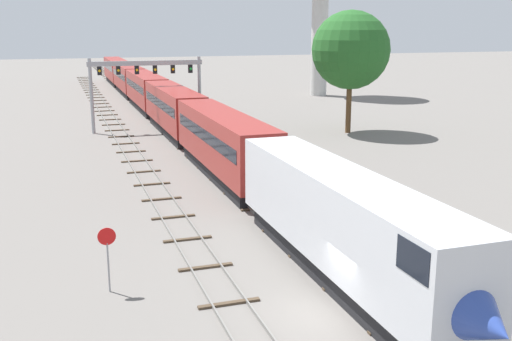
% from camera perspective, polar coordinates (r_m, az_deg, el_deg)
% --- Properties ---
extents(ground_plane, '(400.00, 400.00, 0.00)m').
position_cam_1_polar(ground_plane, '(24.66, 6.83, -13.27)').
color(ground_plane, slate).
extents(track_main, '(2.60, 200.00, 0.16)m').
position_cam_1_polar(track_main, '(81.40, -10.13, 5.57)').
color(track_main, slate).
rests_on(track_main, ground).
extents(track_near, '(2.60, 160.00, 0.16)m').
position_cam_1_polar(track_near, '(61.13, -12.43, 2.85)').
color(track_near, slate).
rests_on(track_near, ground).
extents(passenger_train, '(3.04, 117.20, 4.80)m').
position_cam_1_polar(passenger_train, '(73.46, -9.30, 6.76)').
color(passenger_train, silver).
rests_on(passenger_train, ground).
extents(signal_gantry, '(12.10, 0.49, 7.82)m').
position_cam_1_polar(signal_gantry, '(65.76, -10.33, 8.71)').
color(signal_gantry, '#999BA0').
rests_on(signal_gantry, ground).
extents(stop_sign, '(0.76, 0.08, 2.88)m').
position_cam_1_polar(stop_sign, '(26.32, -13.86, -7.35)').
color(stop_sign, gray).
rests_on(stop_sign, ground).
extents(trackside_tree_left, '(8.09, 8.09, 12.67)m').
position_cam_1_polar(trackside_tree_left, '(64.01, 8.94, 11.18)').
color(trackside_tree_left, brown).
rests_on(trackside_tree_left, ground).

